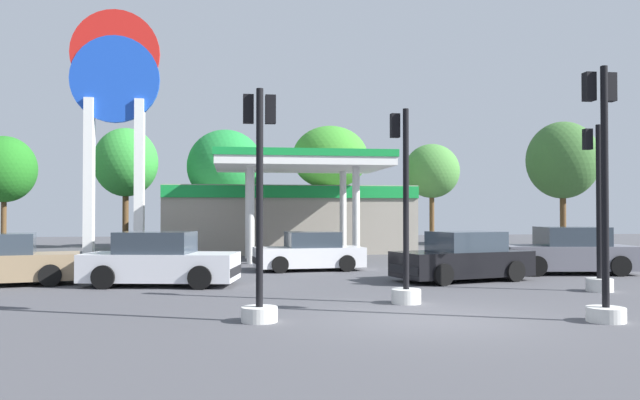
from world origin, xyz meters
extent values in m
plane|color=#47474C|center=(0.00, 0.00, 0.00)|extent=(90.00, 90.00, 0.00)
cube|color=gray|center=(-0.90, 22.11, 1.75)|extent=(12.81, 6.40, 3.50)
cube|color=#148C38|center=(-0.90, 18.85, 3.15)|extent=(12.81, 0.12, 0.60)
cube|color=white|center=(-0.90, 15.70, 4.24)|extent=(7.44, 5.80, 0.35)
cube|color=#148C38|center=(-0.90, 15.70, 4.57)|extent=(7.54, 5.90, 0.30)
cylinder|color=silver|center=(-3.13, 14.11, 2.03)|extent=(0.32, 0.32, 4.07)
cylinder|color=silver|center=(1.34, 14.11, 2.03)|extent=(0.32, 0.32, 4.07)
cylinder|color=silver|center=(-3.13, 17.30, 2.03)|extent=(0.32, 0.32, 4.07)
cylinder|color=silver|center=(1.34, 17.30, 2.03)|extent=(0.32, 0.32, 4.07)
cube|color=#4C4C51|center=(-0.90, 15.70, 0.55)|extent=(0.90, 0.60, 1.10)
cube|color=white|center=(-10.08, 16.37, 3.57)|extent=(0.40, 0.56, 7.13)
cube|color=white|center=(-7.94, 16.37, 3.57)|extent=(0.40, 0.56, 7.13)
cylinder|color=blue|center=(-9.01, 16.37, 8.00)|extent=(3.85, 0.22, 3.85)
cylinder|color=red|center=(-9.01, 16.39, 9.15)|extent=(3.85, 0.22, 3.85)
cube|color=white|center=(-9.01, 16.43, 8.58)|extent=(3.54, 0.08, 0.69)
cylinder|color=black|center=(-2.22, 9.89, 0.30)|extent=(0.62, 0.27, 0.60)
cylinder|color=black|center=(-2.39, 11.50, 0.30)|extent=(0.62, 0.27, 0.60)
cylinder|color=black|center=(0.21, 10.14, 0.30)|extent=(0.62, 0.27, 0.60)
cylinder|color=black|center=(0.05, 11.75, 0.30)|extent=(0.62, 0.27, 0.60)
cube|color=silver|center=(-1.09, 10.82, 0.50)|extent=(4.10, 2.04, 0.72)
cube|color=#2D3842|center=(-0.94, 10.84, 1.12)|extent=(2.02, 1.65, 0.60)
cube|color=black|center=(-3.01, 10.63, 0.40)|extent=(0.27, 1.58, 0.23)
cylinder|color=black|center=(6.17, 7.60, 0.35)|extent=(0.72, 0.32, 0.69)
cylinder|color=black|center=(6.41, 9.44, 0.35)|extent=(0.72, 0.32, 0.69)
cylinder|color=black|center=(8.96, 7.24, 0.35)|extent=(0.72, 0.32, 0.69)
cylinder|color=black|center=(9.20, 9.08, 0.35)|extent=(0.72, 0.32, 0.69)
cube|color=slate|center=(7.69, 8.34, 0.57)|extent=(4.75, 2.47, 0.82)
cube|color=#2D3842|center=(7.85, 8.32, 1.29)|extent=(2.36, 1.95, 0.69)
cube|color=black|center=(5.48, 8.62, 0.45)|extent=(0.36, 1.81, 0.26)
cylinder|color=black|center=(-4.45, 7.28, 0.33)|extent=(0.70, 0.35, 0.67)
cylinder|color=black|center=(-4.77, 5.51, 0.33)|extent=(0.70, 0.35, 0.67)
cylinder|color=black|center=(-7.12, 7.76, 0.33)|extent=(0.70, 0.35, 0.67)
cylinder|color=black|center=(-7.44, 6.00, 0.33)|extent=(0.70, 0.35, 0.67)
cube|color=silver|center=(-5.95, 6.64, 0.55)|extent=(4.64, 2.59, 0.79)
cube|color=#2D3842|center=(-6.10, 6.66, 1.24)|extent=(2.34, 1.97, 0.67)
cube|color=black|center=(-3.83, 6.25, 0.44)|extent=(0.44, 1.74, 0.25)
cylinder|color=black|center=(-9.48, 8.49, 0.32)|extent=(0.68, 0.36, 0.64)
cylinder|color=black|center=(-9.09, 6.80, 0.32)|extent=(0.68, 0.36, 0.64)
cube|color=#8C7556|center=(-10.56, 7.35, 0.53)|extent=(4.52, 2.68, 0.77)
cube|color=black|center=(-8.54, 7.82, 0.42)|extent=(0.50, 1.67, 0.24)
cylinder|color=black|center=(2.20, 5.47, 0.33)|extent=(0.69, 0.39, 0.65)
cylinder|color=black|center=(1.72, 7.15, 0.33)|extent=(0.69, 0.39, 0.65)
cylinder|color=black|center=(4.76, 6.19, 0.33)|extent=(0.69, 0.39, 0.65)
cylinder|color=black|center=(4.28, 7.88, 0.33)|extent=(0.69, 0.39, 0.65)
cube|color=black|center=(3.24, 6.67, 0.54)|extent=(4.61, 2.89, 0.78)
cube|color=#2D3842|center=(3.39, 6.71, 1.21)|extent=(2.40, 2.09, 0.65)
cube|color=black|center=(1.22, 6.10, 0.43)|extent=(0.58, 1.67, 0.24)
cylinder|color=silver|center=(5.98, 3.61, 0.17)|extent=(0.71, 0.71, 0.35)
cylinder|color=black|center=(5.98, 3.61, 2.44)|extent=(0.14, 0.14, 4.18)
cube|color=black|center=(5.76, 3.77, 4.15)|extent=(0.21, 0.20, 0.57)
sphere|color=red|center=(5.76, 3.90, 4.33)|extent=(0.15, 0.15, 0.15)
sphere|color=#D89E0C|center=(5.76, 3.90, 4.15)|extent=(0.15, 0.15, 0.15)
sphere|color=green|center=(5.76, 3.90, 3.97)|extent=(0.15, 0.15, 0.15)
cube|color=black|center=(6.20, 3.77, 4.15)|extent=(0.21, 0.20, 0.57)
sphere|color=red|center=(6.20, 3.90, 4.33)|extent=(0.15, 0.15, 0.15)
sphere|color=#D89E0C|center=(6.20, 3.90, 4.15)|extent=(0.15, 0.15, 0.15)
sphere|color=green|center=(6.20, 3.90, 3.97)|extent=(0.15, 0.15, 0.15)
cylinder|color=silver|center=(0.17, 2.14, 0.17)|extent=(0.70, 0.70, 0.34)
cylinder|color=black|center=(0.17, 2.14, 2.47)|extent=(0.14, 0.14, 4.26)
cube|color=black|center=(-0.05, 2.30, 4.21)|extent=(0.21, 0.20, 0.57)
sphere|color=red|center=(-0.05, 2.42, 4.39)|extent=(0.15, 0.15, 0.15)
sphere|color=#D89E0C|center=(-0.05, 2.42, 4.21)|extent=(0.15, 0.15, 0.15)
sphere|color=green|center=(-0.05, 2.42, 4.03)|extent=(0.15, 0.15, 0.15)
cylinder|color=silver|center=(3.37, -0.83, 0.14)|extent=(0.75, 0.75, 0.29)
cylinder|color=black|center=(3.37, -0.83, 2.66)|extent=(0.14, 0.14, 4.75)
cube|color=black|center=(3.15, -0.67, 4.65)|extent=(0.21, 0.20, 0.57)
sphere|color=red|center=(3.15, -0.55, 4.83)|extent=(0.15, 0.15, 0.15)
sphere|color=#D89E0C|center=(3.15, -0.55, 4.65)|extent=(0.15, 0.15, 0.15)
sphere|color=green|center=(3.15, -0.55, 4.47)|extent=(0.15, 0.15, 0.15)
cube|color=black|center=(3.59, -0.67, 4.65)|extent=(0.21, 0.20, 0.57)
sphere|color=red|center=(3.59, -0.55, 4.83)|extent=(0.15, 0.15, 0.15)
sphere|color=#D89E0C|center=(3.59, -0.55, 4.65)|extent=(0.15, 0.15, 0.15)
sphere|color=green|center=(3.59, -0.55, 4.47)|extent=(0.15, 0.15, 0.15)
cylinder|color=silver|center=(-3.36, 0.11, 0.15)|extent=(0.72, 0.72, 0.29)
cylinder|color=black|center=(-3.36, 0.11, 2.44)|extent=(0.14, 0.14, 4.30)
cube|color=black|center=(-3.58, 0.27, 4.21)|extent=(0.21, 0.20, 0.57)
sphere|color=red|center=(-3.58, 0.39, 4.39)|extent=(0.15, 0.15, 0.15)
sphere|color=#D89E0C|center=(-3.58, 0.39, 4.21)|extent=(0.15, 0.15, 0.15)
sphere|color=green|center=(-3.58, 0.39, 4.03)|extent=(0.15, 0.15, 0.15)
cube|color=black|center=(-3.14, 0.27, 4.21)|extent=(0.21, 0.20, 0.57)
sphere|color=red|center=(-3.14, 0.39, 4.39)|extent=(0.15, 0.15, 0.15)
sphere|color=#D89E0C|center=(-3.14, 0.39, 4.21)|extent=(0.15, 0.15, 0.15)
sphere|color=green|center=(-3.14, 0.39, 4.03)|extent=(0.15, 0.15, 0.15)
cylinder|color=brown|center=(-16.83, 26.04, 1.63)|extent=(0.30, 0.30, 3.27)
ellipsoid|color=#22701F|center=(-16.83, 26.04, 4.61)|extent=(3.58, 3.58, 3.80)
cylinder|color=brown|center=(-10.13, 26.34, 1.85)|extent=(0.36, 0.36, 3.69)
ellipsoid|color=green|center=(-10.13, 26.34, 5.09)|extent=(3.74, 3.74, 4.06)
cylinder|color=brown|center=(-4.30, 26.76, 1.59)|extent=(0.33, 0.33, 3.18)
ellipsoid|color=#1F8137|center=(-4.30, 26.76, 4.92)|extent=(4.65, 4.65, 4.52)
cylinder|color=brown|center=(1.98, 25.49, 1.87)|extent=(0.26, 0.26, 3.74)
ellipsoid|color=#398C2C|center=(1.98, 25.49, 5.45)|extent=(4.57, 4.57, 3.81)
cylinder|color=brown|center=(8.65, 26.40, 1.72)|extent=(0.31, 0.31, 3.44)
ellipsoid|color=#46833A|center=(8.65, 26.40, 4.75)|extent=(3.51, 3.51, 3.42)
cylinder|color=brown|center=(17.34, 26.08, 1.89)|extent=(0.39, 0.39, 3.78)
ellipsoid|color=#38652F|center=(17.34, 26.08, 5.51)|extent=(4.61, 4.61, 4.98)
camera|label=1|loc=(-3.90, -12.40, 2.15)|focal=35.65mm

